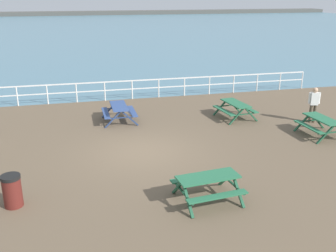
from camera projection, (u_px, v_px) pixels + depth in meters
The scene contains 10 objects.
ground_plane at pixel (144, 154), 14.86m from camera, with size 30.00×24.00×0.20m, color brown.
sea_band at pixel (86, 29), 63.27m from camera, with size 142.00×90.00×0.01m, color teal.
distant_shoreline at pixel (79, 15), 102.76m from camera, with size 142.00×6.00×1.80m, color #4C4C47.
seaward_railing at pixel (118, 87), 21.70m from camera, with size 23.07×0.07×1.08m.
picnic_table_near_right at pixel (208, 182), 11.17m from camera, with size 1.95×1.71×0.80m.
picnic_table_far_left at pixel (235, 106), 18.54m from camera, with size 1.74×1.98×0.80m.
picnic_table_far_right at pixel (322, 122), 16.28m from camera, with size 1.62×1.87×0.80m.
picnic_table_seaward at pixel (119, 109), 18.09m from camera, with size 1.55×1.80×0.80m.
visitor at pixel (314, 103), 17.83m from camera, with size 0.51×0.30×1.66m.
litter_bin at pixel (12, 191), 10.90m from camera, with size 0.55×0.55×0.95m.
Camera 1 is at (-2.34, -13.53, 5.75)m, focal length 41.64 mm.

